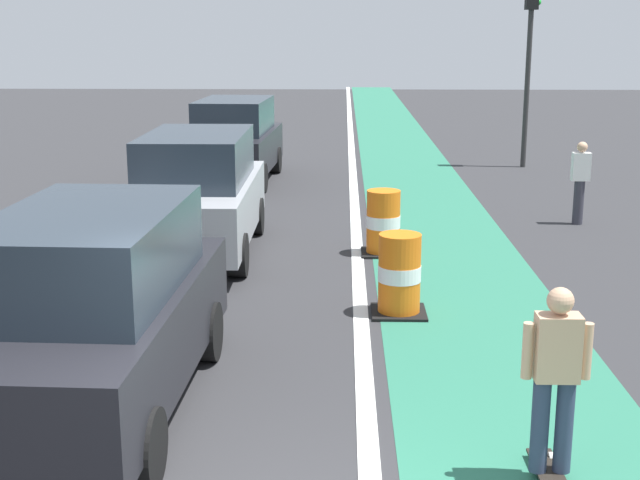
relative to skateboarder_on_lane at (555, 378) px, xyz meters
name	(u,v)px	position (x,y,z in m)	size (l,w,h in m)	color
bike_lane_strip	(427,213)	(-0.01, 10.99, -0.91)	(2.50, 80.00, 0.01)	#286B51
lane_divider_stripe	(355,212)	(-1.51, 10.99, -0.91)	(0.20, 80.00, 0.01)	silver
skateboarder_on_lane	(555,378)	(0.00, 0.00, 0.00)	(0.57, 0.80, 1.69)	black
parked_suv_nearest	(93,311)	(-4.18, 1.26, 0.12)	(2.03, 4.66, 2.04)	black
parked_suv_second	(198,193)	(-4.19, 7.54, 0.12)	(1.94, 4.61, 2.04)	#9EA0A5
parked_suv_third	(235,140)	(-4.44, 14.69, 0.12)	(2.07, 4.68, 2.04)	black
traffic_barrel_front	(399,275)	(-1.00, 4.39, -0.38)	(0.73, 0.73, 1.09)	orange
traffic_barrel_mid	(383,223)	(-1.08, 7.57, -0.38)	(0.73, 0.73, 1.09)	orange
traffic_light_corner	(530,37)	(3.20, 17.28, 2.59)	(0.41, 0.32, 5.10)	#2D2D2D
pedestrian_crossing	(580,180)	(2.81, 10.01, -0.05)	(0.34, 0.20, 1.61)	#33333D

